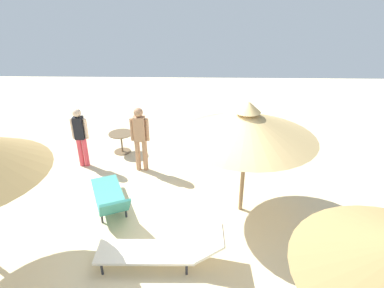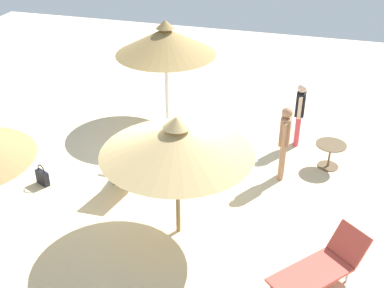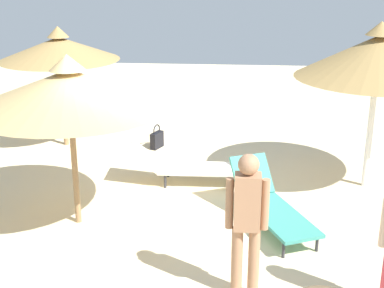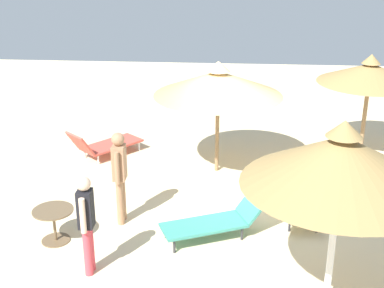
% 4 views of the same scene
% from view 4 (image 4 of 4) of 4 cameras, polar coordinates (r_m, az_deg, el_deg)
% --- Properties ---
extents(ground, '(24.00, 24.00, 0.10)m').
position_cam_4_polar(ground, '(11.04, 5.29, -5.71)').
color(ground, beige).
extents(parasol_umbrella_back, '(2.78, 2.78, 2.50)m').
position_cam_4_polar(parasol_umbrella_back, '(11.44, 2.80, 6.51)').
color(parasol_umbrella_back, olive).
rests_on(parasol_umbrella_back, ground).
extents(parasol_umbrella_far_left, '(2.39, 2.39, 2.45)m').
position_cam_4_polar(parasol_umbrella_far_left, '(13.01, 18.43, 7.19)').
color(parasol_umbrella_far_left, olive).
rests_on(parasol_umbrella_far_left, ground).
extents(parasol_umbrella_far_right, '(2.64, 2.64, 2.79)m').
position_cam_4_polar(parasol_umbrella_far_right, '(7.21, 15.64, -1.74)').
color(parasol_umbrella_far_right, white).
rests_on(parasol_umbrella_far_right, ground).
extents(lounge_chair_center, '(2.24, 0.64, 0.67)m').
position_cam_4_polar(lounge_chair_center, '(10.65, 11.13, -4.94)').
color(lounge_chair_center, silver).
rests_on(lounge_chair_center, ground).
extents(lounge_chair_near_right, '(1.31, 1.98, 0.81)m').
position_cam_4_polar(lounge_chair_near_right, '(9.43, 2.86, -7.97)').
color(lounge_chair_near_right, teal).
rests_on(lounge_chair_near_right, ground).
extents(lounge_chair_near_left, '(1.78, 1.67, 0.78)m').
position_cam_4_polar(lounge_chair_near_left, '(12.88, -9.43, -0.03)').
color(lounge_chair_near_left, '#CC4C3F').
rests_on(lounge_chair_near_left, ground).
extents(person_standing_edge, '(0.43, 0.22, 1.65)m').
position_cam_4_polar(person_standing_edge, '(8.35, -11.19, -7.95)').
color(person_standing_edge, '#D83F4C').
rests_on(person_standing_edge, ground).
extents(person_standing_front, '(0.48, 0.23, 1.75)m').
position_cam_4_polar(person_standing_front, '(9.67, -7.72, -2.93)').
color(person_standing_front, '#A57554').
rests_on(person_standing_front, ground).
extents(handbag, '(0.25, 0.36, 0.50)m').
position_cam_4_polar(handbag, '(11.81, 19.17, -3.73)').
color(handbag, black).
rests_on(handbag, ground).
extents(side_table_round, '(0.70, 0.70, 0.60)m').
position_cam_4_polar(side_table_round, '(9.55, -14.52, -7.81)').
color(side_table_round, brown).
rests_on(side_table_round, ground).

